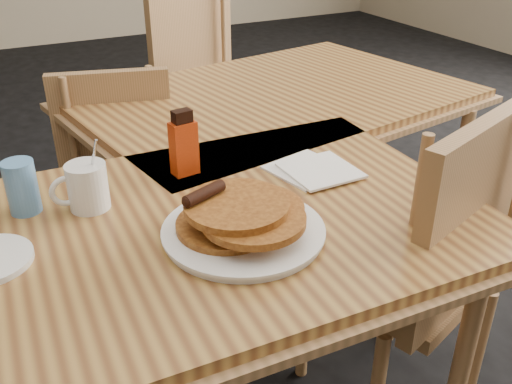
# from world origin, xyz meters

# --- Properties ---
(main_table) EXTENTS (1.22, 0.85, 0.75)m
(main_table) POSITION_xyz_m (-0.06, 0.07, 0.71)
(main_table) COLOR #AB7D3C
(main_table) RESTS_ON floor
(neighbor_table) EXTENTS (1.43, 1.09, 0.75)m
(neighbor_table) POSITION_xyz_m (0.46, 0.73, 0.71)
(neighbor_table) COLOR #AB7D3C
(neighbor_table) RESTS_ON floor
(chair_main_far) EXTENTS (0.47, 0.48, 0.85)m
(chair_main_far) POSITION_xyz_m (-0.06, 0.81, 0.50)
(chair_main_far) COLOR #A67A4E
(chair_main_far) RESTS_ON floor
(chair_neighbor_far) EXTENTS (0.58, 0.59, 1.01)m
(chair_neighbor_far) POSITION_xyz_m (0.49, 1.47, 0.61)
(chair_neighbor_far) COLOR #A67A4E
(chair_neighbor_far) RESTS_ON floor
(chair_neighbor_near) EXTENTS (0.55, 0.56, 0.95)m
(chair_neighbor_near) POSITION_xyz_m (0.46, -0.04, 0.57)
(chair_neighbor_near) COLOR #A67A4E
(chair_neighbor_near) RESTS_ON floor
(pancake_plate) EXTENTS (0.32, 0.32, 0.10)m
(pancake_plate) POSITION_xyz_m (-0.03, -0.02, 0.78)
(pancake_plate) COLOR white
(pancake_plate) RESTS_ON main_table
(coffee_mug) EXTENTS (0.12, 0.09, 0.16)m
(coffee_mug) POSITION_xyz_m (-0.27, 0.23, 0.80)
(coffee_mug) COLOR white
(coffee_mug) RESTS_ON main_table
(syrup_bottle) EXTENTS (0.06, 0.05, 0.16)m
(syrup_bottle) POSITION_xyz_m (-0.03, 0.30, 0.82)
(syrup_bottle) COLOR maroon
(syrup_bottle) RESTS_ON main_table
(napkin_stack) EXTENTS (0.20, 0.21, 0.01)m
(napkin_stack) POSITION_xyz_m (0.25, 0.16, 0.76)
(napkin_stack) COLOR white
(napkin_stack) RESTS_ON main_table
(blue_tumbler) EXTENTS (0.08, 0.08, 0.12)m
(blue_tumbler) POSITION_xyz_m (-0.39, 0.28, 0.81)
(blue_tumbler) COLOR #578FCC
(blue_tumbler) RESTS_ON main_table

